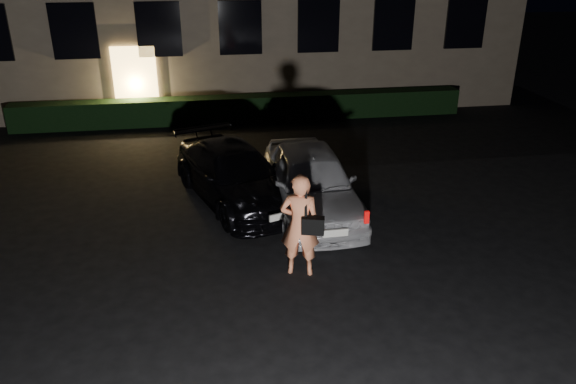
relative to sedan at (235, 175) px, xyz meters
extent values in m
plane|color=black|center=(0.75, -4.06, -0.63)|extent=(80.00, 80.00, 0.00)
cube|color=#FFC765|center=(-2.75, 6.88, 0.62)|extent=(1.40, 0.10, 2.50)
cube|color=black|center=(-4.45, 6.88, 2.37)|extent=(1.40, 0.10, 1.70)
cube|color=black|center=(-1.85, 6.88, 2.37)|extent=(1.40, 0.10, 1.70)
cube|color=black|center=(0.75, 6.88, 2.37)|extent=(1.40, 0.10, 1.70)
cube|color=black|center=(3.35, 6.88, 2.37)|extent=(1.40, 0.10, 1.70)
cube|color=black|center=(5.95, 6.88, 2.37)|extent=(1.40, 0.10, 1.70)
cube|color=black|center=(8.55, 6.88, 2.37)|extent=(1.40, 0.10, 1.70)
cube|color=black|center=(0.75, 6.44, -0.21)|extent=(15.00, 0.70, 0.85)
imported|color=black|center=(0.00, 0.00, 0.00)|extent=(3.11, 4.71, 1.27)
cube|color=white|center=(1.16, -0.45, 0.15)|extent=(0.37, 0.88, 0.42)
cube|color=silver|center=(0.74, -2.14, -0.08)|extent=(0.45, 0.19, 0.14)
imported|color=silver|center=(1.61, -0.88, 0.10)|extent=(1.83, 4.35, 1.47)
cube|color=red|center=(1.04, -2.96, 0.17)|extent=(0.09, 0.06, 0.25)
cube|color=red|center=(2.26, -2.93, 0.17)|extent=(0.09, 0.06, 0.25)
cube|color=silver|center=(1.65, -3.00, -0.08)|extent=(0.49, 0.05, 0.14)
imported|color=#FF8F5F|center=(0.91, -3.35, 0.33)|extent=(0.80, 0.63, 1.93)
cube|color=black|center=(1.11, -3.54, 0.40)|extent=(0.43, 0.27, 0.31)
cube|color=black|center=(1.00, -3.47, 0.83)|extent=(0.06, 0.07, 0.60)
camera|label=1|loc=(-0.67, -12.00, 4.84)|focal=35.00mm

